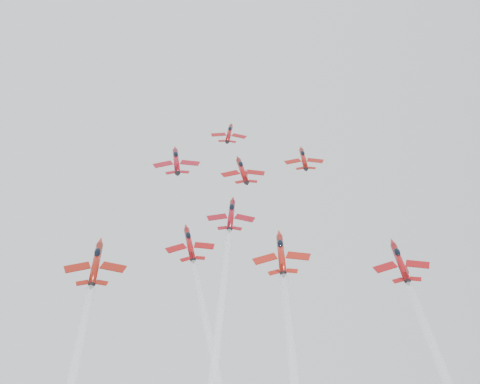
{
  "coord_description": "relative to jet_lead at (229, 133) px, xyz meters",
  "views": [
    {
      "loc": [
        -4.03,
        -115.17,
        149.07
      ],
      "look_at": [
        0.0,
        2.0,
        168.57
      ],
      "focal_mm": 45.0,
      "sensor_mm": 36.0,
      "label": 1
    }
  ],
  "objects": [
    {
      "name": "jet_lead",
      "position": [
        0.0,
        0.0,
        0.0
      ],
      "size": [
        8.57,
        10.32,
        8.5
      ],
      "rotation": [
        0.69,
        0.08,
        -0.08
      ],
      "color": "maroon"
    },
    {
      "name": "jet_row2_left",
      "position": [
        -11.59,
        -11.22,
        -9.26
      ],
      "size": [
        10.13,
        12.19,
        10.05
      ],
      "rotation": [
        0.69,
        -0.08,
        0.08
      ],
      "color": "maroon"
    },
    {
      "name": "jet_row2_center",
      "position": [
        2.62,
        -14.46,
        -11.94
      ],
      "size": [
        9.44,
        11.37,
        9.37
      ],
      "rotation": [
        0.69,
        -0.07,
        0.12
      ],
      "color": "#9D0F10"
    },
    {
      "name": "jet_row2_right",
      "position": [
        16.33,
        -10.07,
        -8.32
      ],
      "size": [
        8.68,
        10.45,
        8.61
      ],
      "rotation": [
        0.69,
        -0.04,
        -0.04
      ],
      "color": "maroon"
    }
  ]
}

